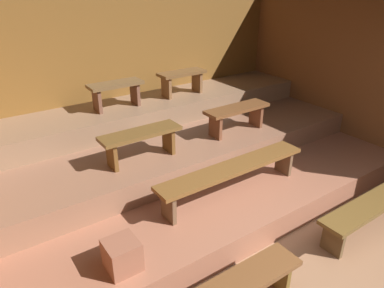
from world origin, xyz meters
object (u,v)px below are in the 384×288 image
(bench_floor_right, at_px, (374,206))
(bench_upper_right, at_px, (182,78))
(bench_lower_center, at_px, (233,171))
(bench_middle_right, at_px, (237,113))
(wooden_crate_lower, at_px, (122,255))
(bench_middle_left, at_px, (141,138))
(bench_upper_left, at_px, (116,90))

(bench_floor_right, distance_m, bench_upper_right, 3.40)
(bench_floor_right, height_order, bench_lower_center, bench_lower_center)
(bench_floor_right, xyz_separation_m, bench_lower_center, (-1.20, 1.16, 0.33))
(bench_middle_right, distance_m, wooden_crate_lower, 2.82)
(bench_middle_left, xyz_separation_m, wooden_crate_lower, (-0.88, -1.27, -0.47))
(bench_middle_left, xyz_separation_m, bench_middle_right, (1.59, 0.00, 0.00))
(bench_middle_right, relative_size, wooden_crate_lower, 3.51)
(bench_floor_right, xyz_separation_m, bench_middle_right, (-0.37, 2.06, 0.62))
(bench_upper_left, distance_m, bench_upper_right, 1.18)
(bench_floor_right, bearing_deg, wooden_crate_lower, 164.52)
(bench_floor_right, height_order, wooden_crate_lower, wooden_crate_lower)
(bench_middle_left, relative_size, wooden_crate_lower, 3.51)
(bench_middle_left, distance_m, bench_upper_left, 1.22)
(bench_middle_right, bearing_deg, bench_upper_left, 140.00)
(bench_middle_left, bearing_deg, bench_upper_right, 40.00)
(bench_middle_right, bearing_deg, bench_lower_center, -132.80)
(bench_middle_right, height_order, wooden_crate_lower, bench_middle_right)
(bench_floor_right, relative_size, bench_middle_right, 1.65)
(bench_floor_right, relative_size, bench_lower_center, 0.83)
(wooden_crate_lower, bearing_deg, bench_upper_left, 65.88)
(bench_lower_center, relative_size, bench_middle_left, 1.99)
(bench_lower_center, xyz_separation_m, bench_middle_right, (0.83, 0.90, 0.29))
(bench_floor_right, distance_m, bench_middle_right, 2.18)
(bench_floor_right, xyz_separation_m, wooden_crate_lower, (-2.84, 0.79, 0.15))
(bench_floor_right, distance_m, bench_lower_center, 1.70)
(bench_middle_left, bearing_deg, bench_middle_right, 0.00)
(bench_floor_right, relative_size, bench_middle_left, 1.65)
(bench_lower_center, xyz_separation_m, wooden_crate_lower, (-1.64, -0.37, -0.18))
(bench_upper_right, bearing_deg, bench_lower_center, -106.87)
(bench_middle_left, xyz_separation_m, bench_upper_left, (0.21, 1.16, 0.31))
(bench_upper_left, bearing_deg, bench_floor_right, -61.44)
(bench_middle_left, height_order, bench_upper_left, bench_upper_left)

